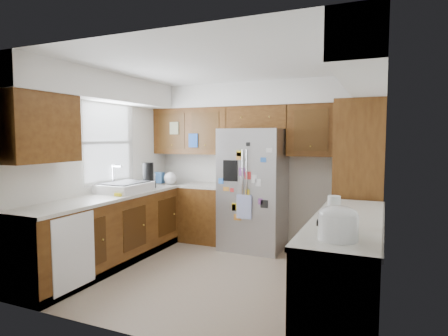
{
  "coord_description": "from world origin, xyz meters",
  "views": [
    {
      "loc": [
        1.8,
        -4.08,
        1.67
      ],
      "look_at": [
        -0.11,
        0.35,
        1.28
      ],
      "focal_mm": 30.0,
      "sensor_mm": 36.0,
      "label": 1
    }
  ],
  "objects_px": {
    "paper_towel": "(334,210)",
    "rice_cooker": "(338,222)",
    "pantry": "(359,183)",
    "fridge": "(253,189)"
  },
  "relations": [
    {
      "from": "pantry",
      "to": "rice_cooker",
      "type": "xyz_separation_m",
      "value": [
        -0.0,
        -2.41,
        -0.02
      ]
    },
    {
      "from": "pantry",
      "to": "fridge",
      "type": "xyz_separation_m",
      "value": [
        -1.5,
        0.05,
        -0.17
      ]
    },
    {
      "from": "pantry",
      "to": "fridge",
      "type": "bearing_deg",
      "value": 177.94
    },
    {
      "from": "pantry",
      "to": "fridge",
      "type": "distance_m",
      "value": 1.51
    },
    {
      "from": "pantry",
      "to": "rice_cooker",
      "type": "distance_m",
      "value": 2.41
    },
    {
      "from": "fridge",
      "to": "pantry",
      "type": "bearing_deg",
      "value": -2.06
    },
    {
      "from": "paper_towel",
      "to": "pantry",
      "type": "bearing_deg",
      "value": 87.16
    },
    {
      "from": "paper_towel",
      "to": "fridge",
      "type": "bearing_deg",
      "value": 125.82
    },
    {
      "from": "paper_towel",
      "to": "rice_cooker",
      "type": "bearing_deg",
      "value": -79.81
    },
    {
      "from": "rice_cooker",
      "to": "paper_towel",
      "type": "bearing_deg",
      "value": 100.19
    }
  ]
}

